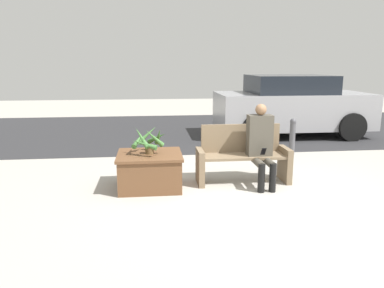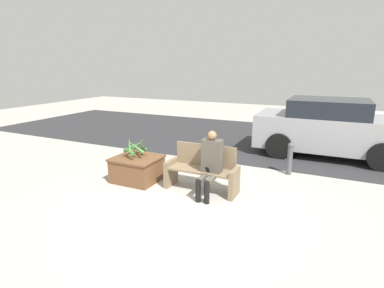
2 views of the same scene
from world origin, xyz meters
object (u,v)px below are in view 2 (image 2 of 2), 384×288
Objects in this scene: person_seated at (210,162)px; planter_box at (137,168)px; bollard_post at (290,158)px; parked_car at (329,128)px; potted_plant at (136,147)px; bench at (202,170)px.

planter_box is at bearing 178.95° from person_seated.
parked_car is at bearing 70.30° from bollard_post.
planter_box is at bearing -148.44° from bollard_post.
bollard_post is (2.96, 1.82, -0.35)m from potted_plant.
person_seated is 1.77m from planter_box.
potted_plant is at bearing -133.54° from parked_car.
bollard_post is (2.95, 1.81, 0.11)m from planter_box.
bench is at bearing -120.64° from parked_car.
bench is at bearing 5.72° from planter_box.
bench is 1.93× the size of bollard_post.
planter_box is 5.39m from parked_car.
bench is at bearing 5.89° from potted_plant.
bench reaches higher than bollard_post.
parked_car is (2.22, 3.74, 0.37)m from bench.
parked_car is (3.70, 3.90, 0.03)m from potted_plant.
bollard_post is at bearing 56.28° from person_seated.
parked_car is 5.11× the size of bollard_post.
bollard_post is at bearing 31.56° from planter_box.
person_seated is at bearing -1.05° from planter_box.
bench is 2.22m from bollard_post.
parked_car is at bearing 63.27° from person_seated.
planter_box is at bearing 40.68° from potted_plant.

